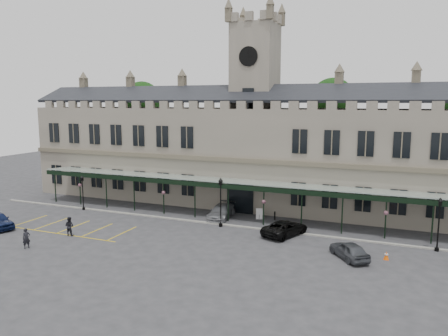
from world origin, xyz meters
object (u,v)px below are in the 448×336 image
at_px(car_van, 285,228).
at_px(car_right_a, 349,250).
at_px(clock_tower, 255,99).
at_px(lamp_post_right, 439,220).
at_px(car_taxi, 221,212).
at_px(station_building, 254,153).
at_px(traffic_cone, 386,256).
at_px(person_a, 26,238).
at_px(lamp_post_left, 83,189).
at_px(person_b, 69,226).
at_px(sign_board, 259,214).
at_px(lamp_post_mid, 221,198).

distance_m(car_van, car_right_a, 7.71).
bearing_deg(car_right_a, clock_tower, -86.61).
xyz_separation_m(lamp_post_right, car_taxi, (-21.48, 2.82, -2.07)).
relative_size(station_building, traffic_cone, 86.31).
distance_m(traffic_cone, person_a, 30.95).
relative_size(lamp_post_left, car_van, 0.80).
relative_size(car_van, person_b, 2.82).
height_order(lamp_post_left, car_van, lamp_post_left).
bearing_deg(person_b, car_taxi, -142.76).
xyz_separation_m(clock_tower, person_b, (-12.30, -19.44, -12.18)).
xyz_separation_m(station_building, person_b, (-12.30, -19.36, -5.54)).
bearing_deg(car_taxi, lamp_post_right, -11.86).
bearing_deg(lamp_post_left, clock_tower, 31.16).
height_order(station_building, sign_board, station_building).
relative_size(lamp_post_right, car_taxi, 0.92).
bearing_deg(station_building, car_right_a, -49.03).
height_order(traffic_cone, sign_board, sign_board).
height_order(lamp_post_right, car_right_a, lamp_post_right).
bearing_deg(lamp_post_left, traffic_cone, -6.46).
height_order(traffic_cone, car_taxi, car_taxi).
bearing_deg(lamp_post_mid, car_van, -3.16).
height_order(lamp_post_right, car_taxi, lamp_post_right).
bearing_deg(car_van, car_taxi, -0.93).
bearing_deg(lamp_post_left, car_taxi, 9.46).
height_order(sign_board, car_taxi, car_taxi).
xyz_separation_m(clock_tower, lamp_post_mid, (0.07, -11.08, -10.06)).
xyz_separation_m(clock_tower, car_van, (7.00, -11.47, -12.38)).
height_order(lamp_post_left, person_a, lamp_post_left).
relative_size(lamp_post_mid, person_b, 2.77).
bearing_deg(car_taxi, lamp_post_left, -174.90).
xyz_separation_m(traffic_cone, car_van, (-9.36, 3.22, 0.39)).
relative_size(lamp_post_mid, person_a, 2.84).
relative_size(car_taxi, person_a, 2.88).
distance_m(clock_tower, car_taxi, 14.77).
height_order(clock_tower, traffic_cone, clock_tower).
distance_m(person_a, person_b, 4.47).
bearing_deg(sign_board, lamp_post_left, 172.91).
xyz_separation_m(lamp_post_left, car_right_a, (31.37, -4.82, -1.76)).
distance_m(lamp_post_right, car_van, 13.52).
distance_m(station_building, car_van, 14.54).
bearing_deg(lamp_post_left, sign_board, 10.86).
bearing_deg(sign_board, traffic_cone, -48.25).
height_order(station_building, lamp_post_mid, station_building).
xyz_separation_m(clock_tower, sign_board, (2.90, -6.82, -12.52)).
bearing_deg(car_van, station_building, -36.34).
height_order(clock_tower, person_b, clock_tower).
height_order(lamp_post_mid, car_right_a, lamp_post_mid).
relative_size(sign_board, car_van, 0.23).
relative_size(station_building, clock_tower, 2.42).
bearing_deg(clock_tower, station_building, -90.00).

